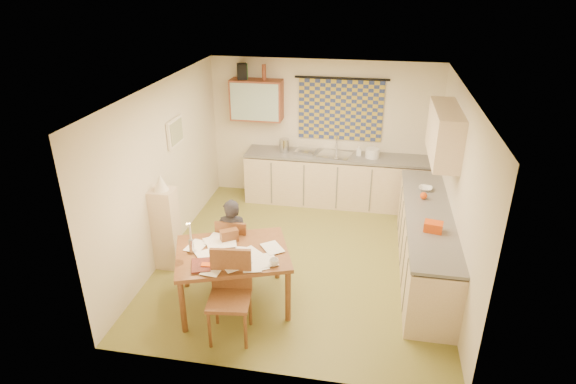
% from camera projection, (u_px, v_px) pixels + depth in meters
% --- Properties ---
extents(floor, '(4.00, 4.50, 0.02)m').
position_uv_depth(floor, '(302.00, 259.00, 7.07)').
color(floor, olive).
rests_on(floor, ground).
extents(ceiling, '(4.00, 4.50, 0.02)m').
position_uv_depth(ceiling, '(305.00, 88.00, 6.01)').
color(ceiling, white).
rests_on(ceiling, floor).
extents(wall_back, '(4.00, 0.02, 2.50)m').
position_uv_depth(wall_back, '(323.00, 131.00, 8.56)').
color(wall_back, beige).
rests_on(wall_back, floor).
extents(wall_front, '(4.00, 0.02, 2.50)m').
position_uv_depth(wall_front, '(267.00, 274.00, 4.52)').
color(wall_front, beige).
rests_on(wall_front, floor).
extents(wall_left, '(0.02, 4.50, 2.50)m').
position_uv_depth(wall_left, '(165.00, 170.00, 6.87)').
color(wall_left, beige).
rests_on(wall_left, floor).
extents(wall_right, '(0.02, 4.50, 2.50)m').
position_uv_depth(wall_right, '(457.00, 192.00, 6.21)').
color(wall_right, beige).
rests_on(wall_right, floor).
extents(window_blind, '(1.45, 0.03, 1.05)m').
position_uv_depth(window_blind, '(340.00, 110.00, 8.30)').
color(window_blind, navy).
rests_on(window_blind, wall_back).
extents(curtain_rod, '(1.60, 0.04, 0.04)m').
position_uv_depth(curtain_rod, '(342.00, 78.00, 8.06)').
color(curtain_rod, black).
rests_on(curtain_rod, wall_back).
extents(wall_cabinet, '(0.90, 0.34, 0.70)m').
position_uv_depth(wall_cabinet, '(257.00, 100.00, 8.35)').
color(wall_cabinet, brown).
rests_on(wall_cabinet, wall_back).
extents(wall_cabinet_glass, '(0.84, 0.02, 0.64)m').
position_uv_depth(wall_cabinet_glass, '(254.00, 102.00, 8.20)').
color(wall_cabinet_glass, '#99B2A5').
rests_on(wall_cabinet_glass, wall_back).
extents(upper_cabinet_right, '(0.34, 1.30, 0.70)m').
position_uv_depth(upper_cabinet_right, '(444.00, 133.00, 6.48)').
color(upper_cabinet_right, '#D4B68F').
rests_on(upper_cabinet_right, wall_right).
extents(framed_print, '(0.04, 0.50, 0.40)m').
position_uv_depth(framed_print, '(175.00, 132.00, 7.03)').
color(framed_print, white).
rests_on(framed_print, wall_left).
extents(print_canvas, '(0.01, 0.42, 0.32)m').
position_uv_depth(print_canvas, '(177.00, 132.00, 7.03)').
color(print_canvas, beige).
rests_on(print_canvas, wall_left).
extents(counter_back, '(3.30, 0.62, 0.92)m').
position_uv_depth(counter_back, '(338.00, 180.00, 8.56)').
color(counter_back, '#D4B68F').
rests_on(counter_back, floor).
extents(counter_right, '(0.62, 2.95, 0.92)m').
position_uv_depth(counter_right, '(425.00, 243.00, 6.60)').
color(counter_right, '#D4B68F').
rests_on(counter_right, floor).
extents(stove, '(0.57, 0.57, 0.89)m').
position_uv_depth(stove, '(433.00, 295.00, 5.54)').
color(stove, white).
rests_on(stove, floor).
extents(sink, '(0.63, 0.56, 0.10)m').
position_uv_depth(sink, '(335.00, 157.00, 8.39)').
color(sink, silver).
rests_on(sink, counter_back).
extents(tap, '(0.04, 0.04, 0.28)m').
position_uv_depth(tap, '(337.00, 144.00, 8.48)').
color(tap, silver).
rests_on(tap, counter_back).
extents(dish_rack, '(0.39, 0.35, 0.06)m').
position_uv_depth(dish_rack, '(306.00, 152.00, 8.45)').
color(dish_rack, silver).
rests_on(dish_rack, counter_back).
extents(kettle, '(0.20, 0.20, 0.24)m').
position_uv_depth(kettle, '(284.00, 145.00, 8.47)').
color(kettle, silver).
rests_on(kettle, counter_back).
extents(mixing_bowl, '(0.28, 0.28, 0.16)m').
position_uv_depth(mixing_bowl, '(372.00, 153.00, 8.24)').
color(mixing_bowl, white).
rests_on(mixing_bowl, counter_back).
extents(soap_bottle, '(0.10, 0.11, 0.17)m').
position_uv_depth(soap_bottle, '(359.00, 151.00, 8.32)').
color(soap_bottle, white).
rests_on(soap_bottle, counter_back).
extents(bowl, '(0.27, 0.27, 0.05)m').
position_uv_depth(bowl, '(425.00, 189.00, 7.03)').
color(bowl, white).
rests_on(bowl, counter_right).
extents(orange_bag, '(0.25, 0.20, 0.12)m').
position_uv_depth(orange_bag, '(433.00, 227.00, 5.92)').
color(orange_bag, '#E04A0D').
rests_on(orange_bag, counter_right).
extents(fruit_orange, '(0.10, 0.10, 0.10)m').
position_uv_depth(fruit_orange, '(424.00, 196.00, 6.75)').
color(fruit_orange, '#E04A0D').
rests_on(fruit_orange, counter_right).
extents(speaker, '(0.22, 0.24, 0.26)m').
position_uv_depth(speaker, '(242.00, 71.00, 8.19)').
color(speaker, black).
rests_on(speaker, wall_cabinet).
extents(bottle_green, '(0.07, 0.07, 0.26)m').
position_uv_depth(bottle_green, '(246.00, 72.00, 8.18)').
color(bottle_green, '#195926').
rests_on(bottle_green, wall_cabinet).
extents(bottle_brown, '(0.08, 0.08, 0.26)m').
position_uv_depth(bottle_brown, '(264.00, 72.00, 8.13)').
color(bottle_brown, brown).
rests_on(bottle_brown, wall_cabinet).
extents(dining_table, '(1.61, 1.42, 0.75)m').
position_uv_depth(dining_table, '(234.00, 277.00, 5.98)').
color(dining_table, brown).
rests_on(dining_table, floor).
extents(chair_far, '(0.42, 0.42, 0.91)m').
position_uv_depth(chair_far, '(236.00, 257.00, 6.57)').
color(chair_far, brown).
rests_on(chair_far, floor).
extents(chair_near, '(0.52, 0.52, 1.03)m').
position_uv_depth(chair_near, '(230.00, 312.00, 5.46)').
color(chair_near, brown).
rests_on(chair_near, floor).
extents(person, '(0.51, 0.40, 1.19)m').
position_uv_depth(person, '(233.00, 240.00, 6.36)').
color(person, black).
rests_on(person, floor).
extents(shelf_stand, '(0.32, 0.30, 1.18)m').
position_uv_depth(shelf_stand, '(166.00, 229.00, 6.66)').
color(shelf_stand, '#D4B68F').
rests_on(shelf_stand, floor).
extents(lampshade, '(0.20, 0.20, 0.22)m').
position_uv_depth(lampshade, '(161.00, 182.00, 6.37)').
color(lampshade, white).
rests_on(lampshade, shelf_stand).
extents(letter_rack, '(0.24, 0.20, 0.16)m').
position_uv_depth(letter_rack, '(229.00, 236.00, 6.02)').
color(letter_rack, brown).
rests_on(letter_rack, dining_table).
extents(mug, '(0.22, 0.22, 0.09)m').
position_uv_depth(mug, '(274.00, 262.00, 5.53)').
color(mug, white).
rests_on(mug, dining_table).
extents(magazine, '(0.40, 0.43, 0.03)m').
position_uv_depth(magazine, '(191.00, 266.00, 5.51)').
color(magazine, maroon).
rests_on(magazine, dining_table).
extents(book, '(0.18, 0.25, 0.02)m').
position_uv_depth(book, '(199.00, 258.00, 5.67)').
color(book, '#E04A0D').
rests_on(book, dining_table).
extents(orange_box, '(0.13, 0.09, 0.04)m').
position_uv_depth(orange_box, '(207.00, 266.00, 5.51)').
color(orange_box, '#E04A0D').
rests_on(orange_box, dining_table).
extents(eyeglasses, '(0.13, 0.12, 0.02)m').
position_uv_depth(eyeglasses, '(246.00, 264.00, 5.56)').
color(eyeglasses, black).
rests_on(eyeglasses, dining_table).
extents(candle_holder, '(0.08, 0.08, 0.18)m').
position_uv_depth(candle_holder, '(191.00, 246.00, 5.76)').
color(candle_holder, silver).
rests_on(candle_holder, dining_table).
extents(candle, '(0.03, 0.03, 0.22)m').
position_uv_depth(candle, '(190.00, 232.00, 5.68)').
color(candle, white).
rests_on(candle, dining_table).
extents(candle_flame, '(0.02, 0.02, 0.02)m').
position_uv_depth(candle_flame, '(187.00, 224.00, 5.60)').
color(candle_flame, '#FFCC66').
rests_on(candle_flame, dining_table).
extents(papers, '(1.23, 0.95, 0.03)m').
position_uv_depth(papers, '(231.00, 254.00, 5.74)').
color(papers, white).
rests_on(papers, dining_table).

